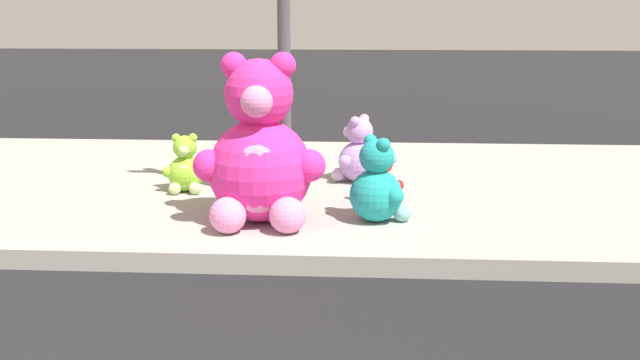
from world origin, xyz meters
TOP-DOWN VIEW (x-y plane):
  - sidewalk at (0.00, 5.20)m, footprint 28.00×4.40m
  - sign_pole at (1.00, 4.40)m, footprint 0.56×0.11m
  - plush_pink_large at (0.86, 3.81)m, footprint 1.04×0.92m
  - plush_tan at (0.81, 5.09)m, footprint 0.51×0.52m
  - plush_teal at (1.80, 3.90)m, footprint 0.50×0.48m
  - plush_red at (1.84, 4.42)m, footprint 0.37×0.34m
  - plush_lime at (0.03, 4.75)m, footprint 0.42×0.38m
  - plush_lavender at (1.61, 5.26)m, footprint 0.47×0.46m

SIDE VIEW (x-z plane):
  - sidewalk at x=0.00m, z-range 0.00..0.15m
  - plush_red at x=1.84m, z-range 0.10..0.59m
  - plush_lime at x=0.03m, z-range 0.10..0.64m
  - plush_lavender at x=1.61m, z-range 0.08..0.74m
  - plush_teal at x=1.80m, z-range 0.08..0.77m
  - plush_tan at x=0.81m, z-range 0.08..0.79m
  - plush_pink_large at x=0.86m, z-range 0.02..1.36m
  - sign_pole at x=1.00m, z-range 0.25..3.45m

